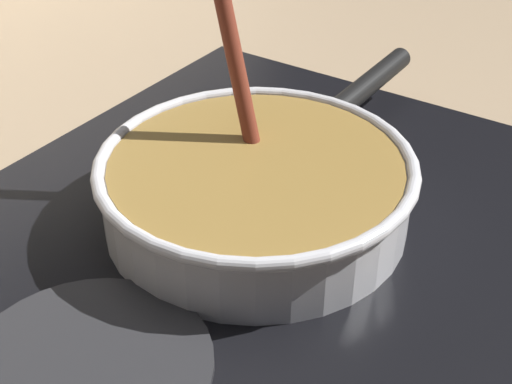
% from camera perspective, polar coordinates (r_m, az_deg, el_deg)
% --- Properties ---
extents(ground, '(2.40, 1.60, 0.04)m').
position_cam_1_polar(ground, '(0.55, 0.48, -10.51)').
color(ground, '#9E8466').
extents(hob_plate, '(0.56, 0.48, 0.01)m').
position_cam_1_polar(hob_plate, '(0.61, 0.00, -2.64)').
color(hob_plate, black).
rests_on(hob_plate, ground).
extents(burner_ring, '(0.16, 0.16, 0.01)m').
position_cam_1_polar(burner_ring, '(0.60, 0.00, -1.88)').
color(burner_ring, '#592D0C').
rests_on(burner_ring, hob_plate).
extents(spare_burner, '(0.17, 0.17, 0.01)m').
position_cam_1_polar(spare_burner, '(0.49, -13.34, -13.39)').
color(spare_burner, '#262628').
rests_on(spare_burner, hob_plate).
extents(cooking_pan, '(0.41, 0.26, 0.26)m').
position_cam_1_polar(cooking_pan, '(0.58, 0.11, 0.56)').
color(cooking_pan, silver).
rests_on(cooking_pan, hob_plate).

